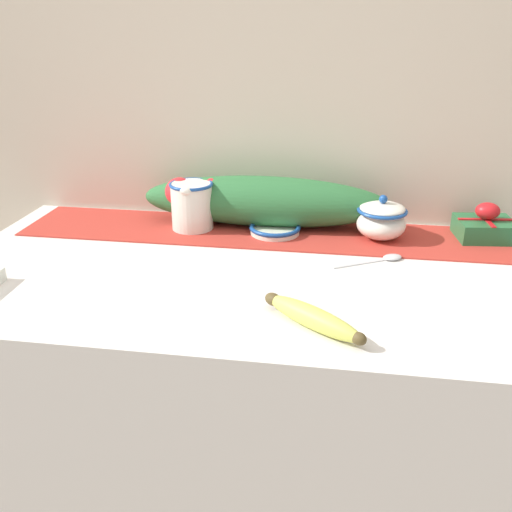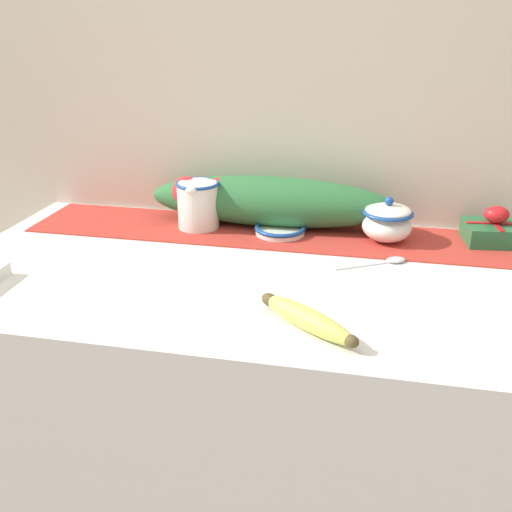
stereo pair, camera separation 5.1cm
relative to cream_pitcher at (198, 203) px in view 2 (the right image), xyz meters
The scene contains 10 objects.
countertop 0.59m from the cream_pitcher, 51.95° to the right, with size 1.27×0.68×0.91m, color silver.
back_wall 0.32m from the cream_pitcher, 39.30° to the left, with size 2.07×0.04×2.40m, color beige.
table_runner 0.18m from the cream_pitcher, ahead, with size 1.17×0.22×0.00m, color #B23328.
cream_pitcher is the anchor object (origin of this frame).
sugar_bowl 0.46m from the cream_pitcher, ahead, with size 0.12×0.12×0.11m.
small_dish 0.21m from the cream_pitcher, ahead, with size 0.12×0.12×0.02m.
banana 0.55m from the cream_pitcher, 53.76° to the right, with size 0.19×0.15×0.04m.
spoon 0.49m from the cream_pitcher, 14.82° to the right, with size 0.15×0.10×0.01m.
gift_box 0.70m from the cream_pitcher, ahead, with size 0.14×0.12×0.09m.
poinsettia_garland 0.17m from the cream_pitcher, 15.60° to the left, with size 0.61×0.14×0.12m.
Camera 2 is at (0.24, -1.06, 1.39)m, focal length 40.00 mm.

